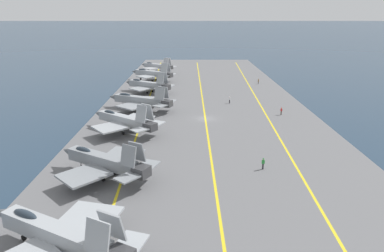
{
  "coord_description": "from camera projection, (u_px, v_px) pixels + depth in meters",
  "views": [
    {
      "loc": [
        -71.88,
        3.35,
        22.49
      ],
      "look_at": [
        -12.8,
        2.99,
        2.9
      ],
      "focal_mm": 32.0,
      "sensor_mm": 36.0,
      "label": 1
    }
  ],
  "objects": [
    {
      "name": "crew_red_vest",
      "position": [
        281.0,
        111.0,
        77.53
      ],
      "size": [
        0.44,
        0.36,
        1.75
      ],
      "color": "#383328",
      "rests_on": "carrier_deck"
    },
    {
      "name": "crew_green_vest",
      "position": [
        263.0,
        163.0,
        50.49
      ],
      "size": [
        0.34,
        0.43,
        1.79
      ],
      "color": "#232328",
      "rests_on": "carrier_deck"
    },
    {
      "name": "parked_jet_third",
      "position": [
        104.0,
        161.0,
        47.76
      ],
      "size": [
        13.74,
        15.59,
        6.06
      ],
      "color": "gray",
      "rests_on": "carrier_deck"
    },
    {
      "name": "deck_stripe_foul_line",
      "position": [
        268.0,
        118.0,
        75.28
      ],
      "size": [
        178.36,
        8.86,
        0.01
      ],
      "primitive_type": "cube",
      "rotation": [
        0.0,
        0.0,
        -0.05
      ],
      "color": "yellow",
      "rests_on": "carrier_deck"
    },
    {
      "name": "carrier_deck",
      "position": [
        205.0,
        119.0,
        75.26
      ],
      "size": [
        198.38,
        50.4,
        0.4
      ],
      "primitive_type": "cube",
      "color": "slate",
      "rests_on": "ground"
    },
    {
      "name": "parked_jet_second",
      "position": [
        58.0,
        235.0,
        31.95
      ],
      "size": [
        14.27,
        17.12,
        6.11
      ],
      "color": "#9EA3A8",
      "rests_on": "carrier_deck"
    },
    {
      "name": "deck_stripe_centerline",
      "position": [
        205.0,
        118.0,
        75.2
      ],
      "size": [
        178.54,
        0.36,
        0.01
      ],
      "primitive_type": "cube",
      "color": "yellow",
      "rests_on": "carrier_deck"
    },
    {
      "name": "parked_jet_sixth",
      "position": [
        147.0,
        85.0,
        98.97
      ],
      "size": [
        12.65,
        15.51,
        6.24
      ],
      "color": "#93999E",
      "rests_on": "carrier_deck"
    },
    {
      "name": "ground_plane",
      "position": [
        205.0,
        120.0,
        75.33
      ],
      "size": [
        2000.0,
        2000.0,
        0.0
      ],
      "primitive_type": "plane",
      "color": "#23384C"
    },
    {
      "name": "deck_stripe_edge_line",
      "position": [
        142.0,
        119.0,
        75.12
      ],
      "size": [
        178.45,
        6.51,
        0.01
      ],
      "primitive_type": "cube",
      "rotation": [
        0.0,
        0.0,
        0.03
      ],
      "color": "yellow",
      "rests_on": "carrier_deck"
    },
    {
      "name": "parked_jet_fifth",
      "position": [
        140.0,
        100.0,
        81.27
      ],
      "size": [
        13.21,
        17.25,
        6.03
      ],
      "color": "gray",
      "rests_on": "carrier_deck"
    },
    {
      "name": "crew_white_vest",
      "position": [
        230.0,
        100.0,
        87.52
      ],
      "size": [
        0.4,
        0.3,
        1.78
      ],
      "color": "#232328",
      "rests_on": "carrier_deck"
    },
    {
      "name": "parked_jet_eighth",
      "position": [
        157.0,
        66.0,
        132.75
      ],
      "size": [
        12.85,
        14.76,
        5.88
      ],
      "color": "#A8AAAF",
      "rests_on": "carrier_deck"
    },
    {
      "name": "parked_jet_fourth",
      "position": [
        124.0,
        120.0,
        65.92
      ],
      "size": [
        13.73,
        15.55,
        6.37
      ],
      "color": "#9EA3A8",
      "rests_on": "carrier_deck"
    },
    {
      "name": "parked_jet_seventh",
      "position": [
        152.0,
        73.0,
        115.82
      ],
      "size": [
        12.65,
        16.13,
        6.38
      ],
      "color": "#9EA3A8",
      "rests_on": "carrier_deck"
    },
    {
      "name": "crew_brown_vest",
      "position": [
        258.0,
        81.0,
        111.33
      ],
      "size": [
        0.46,
        0.44,
        1.73
      ],
      "color": "#4C473D",
      "rests_on": "carrier_deck"
    }
  ]
}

